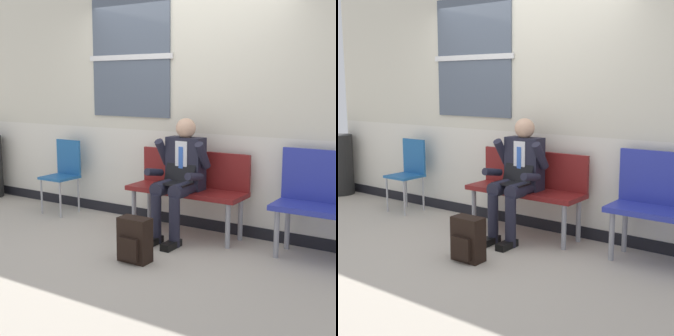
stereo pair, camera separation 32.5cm
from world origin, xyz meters
TOP-DOWN VIEW (x-y plane):
  - ground_plane at (0.00, 0.00)m, footprint 18.00×18.00m
  - station_wall at (-0.01, 0.60)m, footprint 6.44×0.16m
  - bench_with_person at (0.19, 0.32)m, footprint 1.30×0.42m
  - person_seated at (0.19, 0.12)m, footprint 0.57×0.70m
  - backpack at (0.21, -0.69)m, footprint 0.30×0.20m
  - folding_chair at (-1.60, 0.27)m, footprint 0.38×0.38m

SIDE VIEW (x-z plane):
  - ground_plane at x=0.00m, z-range 0.00..0.00m
  - backpack at x=0.21m, z-range 0.00..0.41m
  - bench_with_person at x=0.19m, z-range 0.10..0.99m
  - folding_chair at x=-1.60m, z-range 0.09..1.00m
  - person_seated at x=0.19m, z-range 0.05..1.30m
  - station_wall at x=-0.01m, z-range 0.00..3.06m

